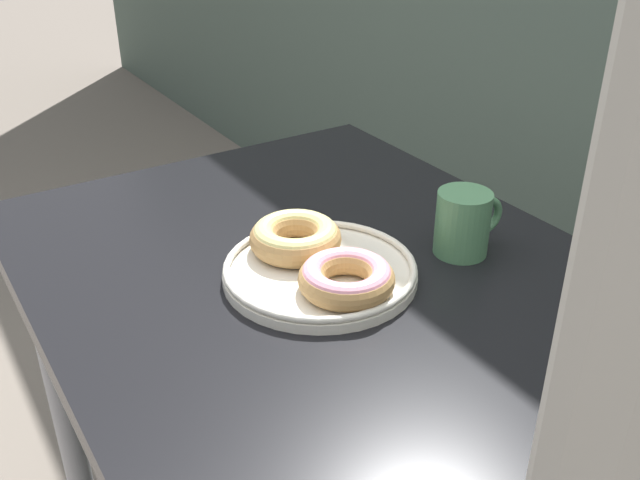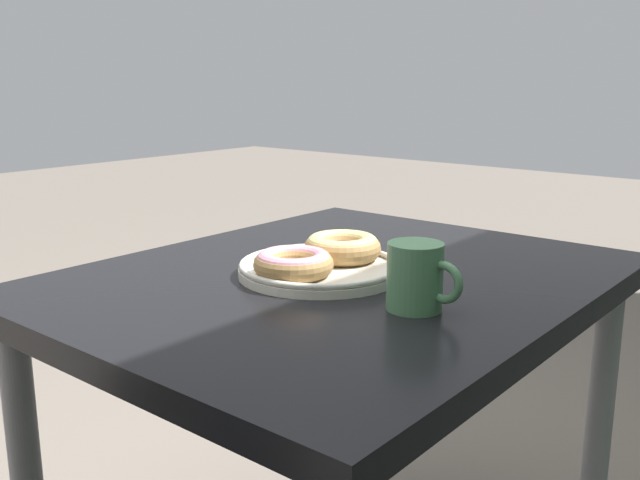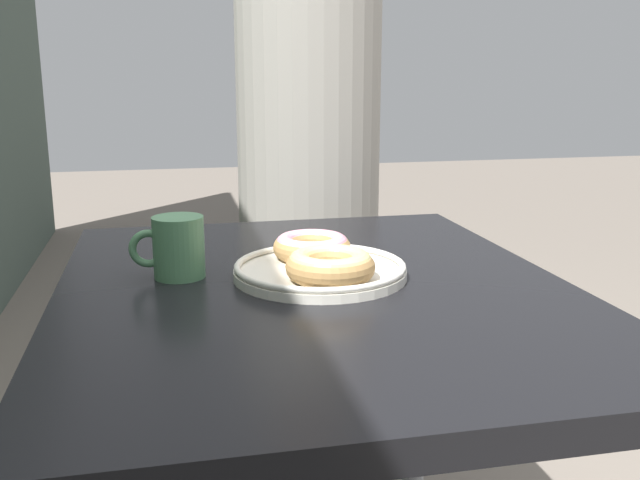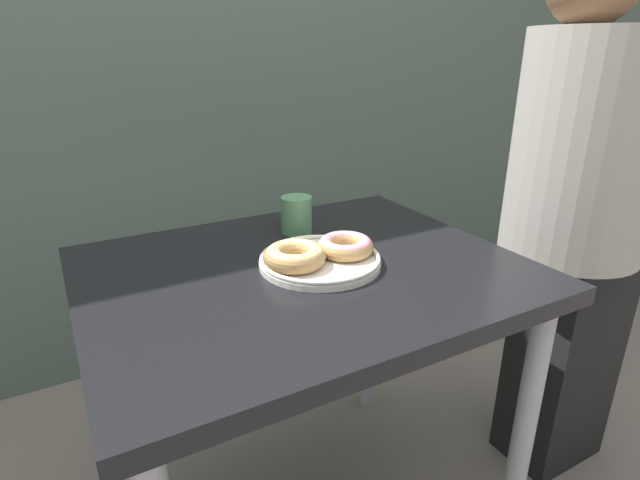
# 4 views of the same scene
# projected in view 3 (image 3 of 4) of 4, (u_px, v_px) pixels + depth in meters

# --- Properties ---
(dining_table) EXTENTS (0.94, 0.76, 0.76)m
(dining_table) POSITION_uv_depth(u_px,v_px,m) (315.00, 343.00, 1.10)
(dining_table) COLOR black
(dining_table) RESTS_ON ground_plane
(donut_plate) EXTENTS (0.30, 0.27, 0.06)m
(donut_plate) POSITION_uv_depth(u_px,v_px,m) (321.00, 262.00, 1.10)
(donut_plate) COLOR silver
(donut_plate) RESTS_ON dining_table
(coffee_mug) EXTENTS (0.08, 0.12, 0.10)m
(coffee_mug) POSITION_uv_depth(u_px,v_px,m) (177.00, 246.00, 1.10)
(coffee_mug) COLOR #4C7F56
(coffee_mug) RESTS_ON dining_table
(person_figure) EXTENTS (0.38, 0.35, 1.45)m
(person_figure) POSITION_uv_depth(u_px,v_px,m) (309.00, 182.00, 1.80)
(person_figure) COLOR black
(person_figure) RESTS_ON ground_plane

